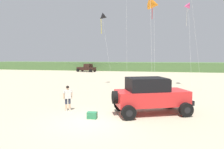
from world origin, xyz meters
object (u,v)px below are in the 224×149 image
object	(u,v)px
cooler_box	(92,115)
kite_pink_ribbon	(154,4)
person_watching	(68,97)
jeep	(151,95)
kite_orange_streamer	(188,7)
distant_pickup	(87,68)
kite_black_sled	(102,17)

from	to	relation	value
cooler_box	kite_pink_ribbon	size ratio (longest dim) A/B	0.06
person_watching	cooler_box	world-z (taller)	person_watching
jeep	kite_orange_streamer	bearing A→B (deg)	73.75
kite_pink_ribbon	distant_pickup	bearing A→B (deg)	120.78
kite_orange_streamer	distant_pickup	bearing A→B (deg)	132.88
jeep	distant_pickup	bearing A→B (deg)	115.77
kite_pink_ribbon	cooler_box	bearing A→B (deg)	-110.35
distant_pickup	kite_pink_ribbon	world-z (taller)	kite_pink_ribbon
kite_orange_streamer	kite_pink_ribbon	world-z (taller)	kite_orange_streamer
kite_pink_ribbon	kite_black_sled	xyz separation A→B (m)	(-6.33, 5.09, 0.11)
cooler_box	kite_orange_streamer	size ratio (longest dim) A/B	0.06
kite_pink_ribbon	kite_black_sled	world-z (taller)	kite_black_sled
kite_pink_ribbon	kite_black_sled	size ratio (longest dim) A/B	0.99
kite_orange_streamer	kite_pink_ribbon	distance (m)	7.28
person_watching	kite_black_sled	size ratio (longest dim) A/B	0.18
distant_pickup	kite_orange_streamer	xyz separation A→B (m)	(20.76, -22.36, 8.45)
kite_orange_streamer	jeep	bearing A→B (deg)	-106.25
jeep	kite_pink_ribbon	size ratio (longest dim) A/B	0.56
kite_orange_streamer	cooler_box	bearing A→B (deg)	-115.42
person_watching	cooler_box	distance (m)	2.58
person_watching	kite_pink_ribbon	bearing A→B (deg)	53.95
jeep	kite_black_sled	xyz separation A→B (m)	(-6.38, 11.84, 7.27)
distant_pickup	cooler_box	bearing A→B (deg)	-69.56
person_watching	distant_pickup	size ratio (longest dim) A/B	0.34
distant_pickup	kite_pink_ribbon	bearing A→B (deg)	-59.22
distant_pickup	person_watching	bearing A→B (deg)	-71.89
person_watching	kite_orange_streamer	distance (m)	18.24
person_watching	kite_orange_streamer	world-z (taller)	kite_orange_streamer
cooler_box	distant_pickup	xyz separation A→B (m)	(-13.80, 37.02, 0.75)
person_watching	cooler_box	bearing A→B (deg)	-31.48
jeep	kite_black_sled	bearing A→B (deg)	118.33
distant_pickup	kite_black_sled	world-z (taller)	kite_black_sled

